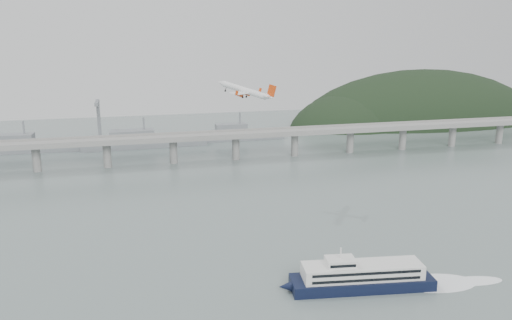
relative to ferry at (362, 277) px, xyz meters
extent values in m
plane|color=slate|center=(-24.59, 19.60, -4.79)|extent=(900.00, 900.00, 0.00)
cube|color=gray|center=(-24.59, 219.60, 15.21)|extent=(800.00, 22.00, 2.20)
cube|color=gray|center=(-24.59, 209.10, 17.21)|extent=(800.00, 0.60, 1.80)
cube|color=gray|center=(-24.59, 230.10, 17.21)|extent=(800.00, 0.60, 1.80)
cylinder|color=gray|center=(-154.59, 219.60, 4.71)|extent=(6.00, 6.00, 21.00)
cylinder|color=gray|center=(-104.59, 219.60, 4.71)|extent=(6.00, 6.00, 21.00)
cylinder|color=gray|center=(-54.59, 219.60, 4.71)|extent=(6.00, 6.00, 21.00)
cylinder|color=gray|center=(-4.59, 219.60, 4.71)|extent=(6.00, 6.00, 21.00)
cylinder|color=gray|center=(45.41, 219.60, 4.71)|extent=(6.00, 6.00, 21.00)
cylinder|color=gray|center=(95.41, 219.60, 4.71)|extent=(6.00, 6.00, 21.00)
cylinder|color=gray|center=(145.41, 219.60, 4.71)|extent=(6.00, 6.00, 21.00)
cylinder|color=gray|center=(195.41, 219.60, 4.71)|extent=(6.00, 6.00, 21.00)
cylinder|color=gray|center=(245.41, 219.60, 4.71)|extent=(6.00, 6.00, 21.00)
ellipsoid|color=black|center=(245.41, 349.60, -22.79)|extent=(320.00, 150.00, 156.00)
ellipsoid|color=black|center=(150.41, 339.60, -16.79)|extent=(140.00, 110.00, 96.00)
ellipsoid|color=black|center=(335.41, 359.60, -29.79)|extent=(220.00, 140.00, 120.00)
cube|color=slate|center=(-174.59, 289.60, -0.79)|extent=(95.67, 20.15, 8.00)
cube|color=slate|center=(-184.09, 289.60, 7.21)|extent=(33.90, 15.02, 8.00)
cylinder|color=slate|center=(-174.59, 289.60, 15.21)|extent=(1.60, 1.60, 14.00)
cube|color=slate|center=(-74.59, 284.60, -0.79)|extent=(110.55, 21.43, 8.00)
cube|color=slate|center=(-85.59, 284.60, 7.21)|extent=(39.01, 16.73, 8.00)
cylinder|color=slate|center=(-74.59, 284.60, 15.21)|extent=(1.60, 1.60, 14.00)
cube|color=slate|center=(15.41, 294.60, -0.79)|extent=(85.00, 13.60, 8.00)
cube|color=slate|center=(6.91, 294.60, 7.21)|extent=(29.75, 11.90, 8.00)
cylinder|color=slate|center=(15.41, 294.60, 15.21)|extent=(1.60, 1.60, 14.00)
cube|color=slate|center=(-114.59, 319.60, 15.21)|extent=(3.00, 3.00, 40.00)
cube|color=slate|center=(-114.59, 309.60, 33.21)|extent=(3.00, 28.00, 3.00)
cube|color=black|center=(0.00, 0.00, -2.52)|extent=(58.13, 21.20, 4.54)
cone|color=black|center=(-30.39, 4.15, -2.52)|extent=(6.24, 5.27, 4.54)
cube|color=silver|center=(0.00, 0.00, 2.59)|extent=(48.82, 17.72, 5.68)
cube|color=black|center=(-0.78, -5.68, 4.07)|extent=(42.80, 6.02, 1.14)
cube|color=black|center=(-0.78, -5.68, 1.34)|extent=(42.80, 6.02, 1.14)
cube|color=black|center=(0.78, 5.69, 4.07)|extent=(42.80, 6.02, 1.14)
cube|color=black|center=(0.78, 5.69, 1.34)|extent=(42.80, 6.02, 1.14)
cube|color=silver|center=(-9.00, 1.23, 6.91)|extent=(12.33, 9.42, 2.95)
cube|color=black|center=(-9.55, -2.77, 6.91)|extent=(10.15, 1.52, 1.14)
cylinder|color=silver|center=(-9.00, 1.23, 10.55)|extent=(0.64, 0.64, 4.54)
ellipsoid|color=white|center=(31.52, -4.30, -4.73)|extent=(34.63, 20.64, 0.23)
ellipsoid|color=white|center=(47.28, -6.46, -4.73)|extent=(25.42, 11.43, 0.23)
cylinder|color=white|center=(-22.98, 106.99, 63.42)|extent=(22.30, 20.06, 9.67)
cone|color=white|center=(-34.58, 116.07, 67.03)|extent=(5.65, 5.50, 4.26)
cone|color=white|center=(-10.90, 97.56, 60.15)|extent=(6.38, 5.93, 4.49)
cube|color=white|center=(-22.46, 106.52, 62.27)|extent=(23.24, 28.48, 3.09)
cube|color=white|center=(-11.48, 98.06, 61.02)|extent=(9.27, 10.88, 1.53)
cube|color=#C93B0D|center=(-10.07, 97.16, 63.83)|extent=(4.82, 3.47, 7.01)
cylinder|color=#C93B0D|center=(-20.68, 111.65, 61.06)|extent=(4.75, 4.51, 3.09)
cylinder|color=black|center=(-22.20, 112.84, 61.53)|extent=(2.01, 2.12, 2.20)
cube|color=white|center=(-20.47, 111.55, 61.98)|extent=(2.21, 1.73, 1.68)
cylinder|color=#C93B0D|center=(-27.00, 103.37, 61.59)|extent=(4.75, 4.51, 3.09)
cylinder|color=black|center=(-28.52, 104.56, 62.06)|extent=(2.01, 2.12, 2.20)
cube|color=white|center=(-26.79, 103.27, 62.51)|extent=(2.21, 1.73, 1.68)
cylinder|color=black|center=(-21.34, 108.65, 60.49)|extent=(0.97, 0.72, 2.31)
cylinder|color=black|center=(-21.57, 108.76, 59.48)|extent=(1.26, 1.04, 1.28)
cylinder|color=black|center=(-24.33, 104.74, 60.74)|extent=(0.97, 0.72, 2.31)
cylinder|color=black|center=(-24.56, 104.85, 59.73)|extent=(1.26, 1.04, 1.28)
cylinder|color=black|center=(-32.26, 114.08, 63.55)|extent=(0.97, 0.72, 2.31)
cylinder|color=black|center=(-32.49, 114.19, 62.54)|extent=(1.26, 1.04, 1.28)
cube|color=#C93B0D|center=(-10.99, 118.06, 62.10)|extent=(1.77, 1.30, 2.58)
cube|color=#C93B0D|center=(-30.53, 92.46, 63.74)|extent=(1.77, 1.30, 2.58)
camera|label=1|loc=(-85.45, -165.06, 93.40)|focal=35.00mm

